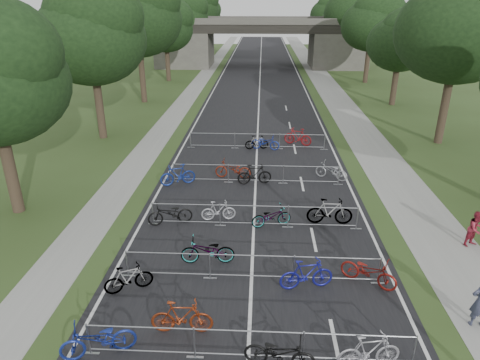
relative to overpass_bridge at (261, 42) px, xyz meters
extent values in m
cube|color=black|center=(0.00, -15.00, -3.53)|extent=(11.00, 140.00, 0.01)
cube|color=gray|center=(8.00, -15.00, -3.53)|extent=(3.00, 140.00, 0.01)
cube|color=gray|center=(-7.50, -15.00, -3.53)|extent=(2.00, 140.00, 0.01)
cube|color=silver|center=(0.00, -15.00, -3.53)|extent=(0.12, 140.00, 0.00)
cube|color=#4F4C46|center=(-11.50, 0.00, -1.03)|extent=(8.00, 8.00, 5.00)
cube|color=#4F4C46|center=(11.50, 0.00, -1.03)|extent=(8.00, 8.00, 5.00)
cube|color=black|center=(0.00, 0.00, 2.07)|extent=(30.00, 8.00, 1.20)
cube|color=#4F4C46|center=(0.00, -3.80, 3.07)|extent=(30.00, 0.40, 0.90)
cube|color=#4F4C46|center=(0.00, 3.80, 3.07)|extent=(30.00, 0.40, 0.90)
cylinder|color=#33261C|center=(-11.50, -49.00, -1.43)|extent=(0.56, 0.56, 4.20)
cylinder|color=#33261C|center=(-11.50, -37.00, -1.17)|extent=(0.56, 0.56, 4.72)
ellipsoid|color=black|center=(-11.50, -37.00, 3.46)|extent=(7.56, 7.56, 6.20)
sphere|color=black|center=(-10.90, -37.50, 4.97)|extent=(6.05, 6.05, 6.05)
sphere|color=black|center=(-12.00, -36.50, 2.51)|extent=(4.91, 4.91, 4.91)
cylinder|color=#33261C|center=(13.00, -37.00, -0.98)|extent=(0.56, 0.56, 5.11)
ellipsoid|color=black|center=(13.00, -37.00, 4.03)|extent=(8.18, 8.18, 6.70)
sphere|color=black|center=(13.60, -37.50, 5.66)|extent=(6.54, 6.54, 6.54)
sphere|color=black|center=(12.50, -36.50, 3.01)|extent=(5.31, 5.31, 5.31)
cylinder|color=#33261C|center=(-11.50, -25.00, -0.91)|extent=(0.56, 0.56, 5.25)
ellipsoid|color=black|center=(-11.50, -25.00, 4.24)|extent=(8.40, 8.40, 6.89)
sphere|color=black|center=(-10.90, -25.50, 5.92)|extent=(6.72, 6.72, 6.72)
sphere|color=black|center=(-12.00, -24.50, 3.19)|extent=(5.46, 5.46, 5.46)
cylinder|color=#33261C|center=(13.00, -25.00, -1.61)|extent=(0.56, 0.56, 3.85)
ellipsoid|color=black|center=(13.00, -25.00, 2.16)|extent=(6.16, 6.16, 5.05)
sphere|color=black|center=(13.60, -25.50, 3.40)|extent=(4.93, 4.93, 4.93)
sphere|color=black|center=(12.50, -24.50, 1.39)|extent=(4.00, 4.00, 4.00)
cylinder|color=#33261C|center=(-11.50, -13.00, -1.43)|extent=(0.56, 0.56, 4.20)
ellipsoid|color=black|center=(-11.50, -13.00, 2.68)|extent=(6.72, 6.72, 5.51)
sphere|color=black|center=(-10.90, -13.50, 4.03)|extent=(5.38, 5.38, 5.38)
sphere|color=black|center=(-12.00, -12.50, 1.84)|extent=(4.37, 4.37, 4.37)
cylinder|color=#33261C|center=(13.00, -13.00, -1.29)|extent=(0.56, 0.56, 4.48)
ellipsoid|color=black|center=(13.00, -13.00, 3.10)|extent=(7.17, 7.17, 5.88)
sphere|color=black|center=(13.60, -13.50, 4.53)|extent=(5.73, 5.73, 5.73)
sphere|color=black|center=(12.50, -12.50, 2.20)|extent=(4.66, 4.66, 4.66)
cylinder|color=#33261C|center=(-11.50, -1.00, -1.17)|extent=(0.56, 0.56, 4.72)
ellipsoid|color=black|center=(-11.50, -1.00, 3.46)|extent=(7.56, 7.56, 6.20)
sphere|color=black|center=(-10.90, -1.50, 4.97)|extent=(6.05, 6.05, 6.05)
sphere|color=black|center=(-12.00, -0.50, 2.51)|extent=(4.91, 4.91, 4.91)
cylinder|color=#33261C|center=(13.00, -1.00, -0.98)|extent=(0.56, 0.56, 5.11)
ellipsoid|color=black|center=(13.00, -1.00, 4.03)|extent=(8.18, 8.18, 6.70)
sphere|color=black|center=(13.60, -1.50, 5.66)|extent=(6.54, 6.54, 6.54)
sphere|color=black|center=(12.50, -0.50, 3.01)|extent=(5.31, 5.31, 5.31)
cylinder|color=#33261C|center=(-11.50, 11.00, -0.91)|extent=(0.56, 0.56, 5.25)
ellipsoid|color=black|center=(-11.50, 11.00, 4.24)|extent=(8.40, 8.40, 6.89)
sphere|color=black|center=(-12.00, 11.50, 3.19)|extent=(5.46, 5.46, 5.46)
cylinder|color=#33261C|center=(13.00, 11.00, -1.61)|extent=(0.56, 0.56, 3.85)
ellipsoid|color=black|center=(13.00, 11.00, 2.16)|extent=(6.16, 6.16, 5.05)
sphere|color=black|center=(13.60, 10.50, 3.40)|extent=(4.93, 4.93, 4.93)
sphere|color=black|center=(12.50, 11.50, 1.39)|extent=(4.00, 4.00, 4.00)
cylinder|color=#33261C|center=(-11.50, 23.00, -1.43)|extent=(0.56, 0.56, 4.20)
ellipsoid|color=black|center=(-11.50, 23.00, 2.68)|extent=(6.72, 6.72, 5.51)
sphere|color=black|center=(-10.90, 22.50, 4.03)|extent=(5.38, 5.38, 5.38)
sphere|color=black|center=(-12.00, 23.50, 1.84)|extent=(4.37, 4.37, 4.37)
cylinder|color=#33261C|center=(13.00, 23.00, -1.29)|extent=(0.56, 0.56, 4.48)
ellipsoid|color=black|center=(13.00, 23.00, 3.10)|extent=(7.17, 7.17, 5.88)
sphere|color=black|center=(13.60, 22.50, 4.53)|extent=(5.73, 5.73, 5.73)
sphere|color=black|center=(12.50, 23.50, 2.20)|extent=(4.66, 4.66, 4.66)
cylinder|color=#929499|center=(0.00, -57.80, -2.48)|extent=(9.20, 0.04, 0.04)
cylinder|color=#929499|center=(0.00, -57.80, -3.35)|extent=(9.20, 0.04, 0.04)
cylinder|color=#929499|center=(-4.60, -57.80, -2.98)|extent=(0.05, 0.05, 1.10)
cube|color=#929499|center=(-4.60, -57.80, -3.52)|extent=(0.50, 0.08, 0.03)
cylinder|color=#929499|center=(-1.53, -57.80, -2.98)|extent=(0.05, 0.05, 1.10)
cube|color=#929499|center=(-1.53, -57.80, -3.52)|extent=(0.50, 0.08, 0.03)
cylinder|color=#929499|center=(1.53, -57.80, -2.98)|extent=(0.05, 0.05, 1.10)
cylinder|color=#929499|center=(4.60, -57.80, -2.98)|extent=(0.05, 0.05, 1.10)
cylinder|color=#929499|center=(0.00, -54.00, -2.48)|extent=(9.20, 0.04, 0.04)
cylinder|color=#929499|center=(0.00, -54.00, -3.35)|extent=(9.20, 0.04, 0.04)
cylinder|color=#929499|center=(-4.60, -54.00, -2.98)|extent=(0.05, 0.05, 1.10)
cube|color=#929499|center=(-4.60, -54.00, -3.52)|extent=(0.50, 0.08, 0.03)
cylinder|color=#929499|center=(-1.53, -54.00, -2.98)|extent=(0.05, 0.05, 1.10)
cube|color=#929499|center=(-1.53, -54.00, -3.52)|extent=(0.50, 0.08, 0.03)
cylinder|color=#929499|center=(1.53, -54.00, -2.98)|extent=(0.05, 0.05, 1.10)
cube|color=#929499|center=(1.53, -54.00, -3.52)|extent=(0.50, 0.08, 0.03)
cylinder|color=#929499|center=(4.60, -54.00, -2.98)|extent=(0.05, 0.05, 1.10)
cube|color=#929499|center=(4.60, -54.00, -3.52)|extent=(0.50, 0.08, 0.03)
cylinder|color=#929499|center=(0.00, -50.00, -2.48)|extent=(9.20, 0.04, 0.04)
cylinder|color=#929499|center=(0.00, -50.00, -3.35)|extent=(9.20, 0.04, 0.04)
cylinder|color=#929499|center=(-4.60, -50.00, -2.98)|extent=(0.05, 0.05, 1.10)
cube|color=#929499|center=(-4.60, -50.00, -3.52)|extent=(0.50, 0.08, 0.03)
cylinder|color=#929499|center=(-1.53, -50.00, -2.98)|extent=(0.05, 0.05, 1.10)
cube|color=#929499|center=(-1.53, -50.00, -3.52)|extent=(0.50, 0.08, 0.03)
cylinder|color=#929499|center=(1.53, -50.00, -2.98)|extent=(0.05, 0.05, 1.10)
cube|color=#929499|center=(1.53, -50.00, -3.52)|extent=(0.50, 0.08, 0.03)
cylinder|color=#929499|center=(4.60, -50.00, -2.98)|extent=(0.05, 0.05, 1.10)
cube|color=#929499|center=(4.60, -50.00, -3.52)|extent=(0.50, 0.08, 0.03)
cylinder|color=#929499|center=(0.00, -45.00, -2.48)|extent=(9.20, 0.04, 0.04)
cylinder|color=#929499|center=(0.00, -45.00, -3.35)|extent=(9.20, 0.04, 0.04)
cylinder|color=#929499|center=(-4.60, -45.00, -2.98)|extent=(0.05, 0.05, 1.10)
cube|color=#929499|center=(-4.60, -45.00, -3.52)|extent=(0.50, 0.08, 0.03)
cylinder|color=#929499|center=(-1.53, -45.00, -2.98)|extent=(0.05, 0.05, 1.10)
cube|color=#929499|center=(-1.53, -45.00, -3.52)|extent=(0.50, 0.08, 0.03)
cylinder|color=#929499|center=(1.53, -45.00, -2.98)|extent=(0.05, 0.05, 1.10)
cube|color=#929499|center=(1.53, -45.00, -3.52)|extent=(0.50, 0.08, 0.03)
cylinder|color=#929499|center=(4.60, -45.00, -2.98)|extent=(0.05, 0.05, 1.10)
cube|color=#929499|center=(4.60, -45.00, -3.52)|extent=(0.50, 0.08, 0.03)
cylinder|color=#929499|center=(0.00, -39.00, -2.48)|extent=(9.20, 0.04, 0.04)
cylinder|color=#929499|center=(0.00, -39.00, -3.35)|extent=(9.20, 0.04, 0.04)
cylinder|color=#929499|center=(-4.60, -39.00, -2.98)|extent=(0.05, 0.05, 1.10)
cube|color=#929499|center=(-4.60, -39.00, -3.52)|extent=(0.50, 0.08, 0.03)
cylinder|color=#929499|center=(-1.53, -39.00, -2.98)|extent=(0.05, 0.05, 1.10)
cube|color=#929499|center=(-1.53, -39.00, -3.52)|extent=(0.50, 0.08, 0.03)
cylinder|color=#929499|center=(1.53, -39.00, -2.98)|extent=(0.05, 0.05, 1.10)
cube|color=#929499|center=(1.53, -39.00, -3.52)|extent=(0.50, 0.08, 0.03)
cylinder|color=#929499|center=(4.60, -39.00, -2.98)|extent=(0.05, 0.05, 1.10)
cube|color=#929499|center=(4.60, -39.00, -3.52)|extent=(0.50, 0.08, 0.03)
imported|color=navy|center=(-4.30, -57.85, -2.97)|extent=(2.28, 1.44, 1.13)
imported|color=maroon|center=(-2.07, -56.80, -2.95)|extent=(1.94, 0.60, 1.16)
imported|color=black|center=(0.88, -58.02, -3.00)|extent=(2.10, 1.01, 1.06)
imported|color=#A7A6AE|center=(3.35, -57.88, -2.98)|extent=(1.89, 0.81, 1.10)
imported|color=#929499|center=(-4.30, -54.86, -3.02)|extent=(1.76, 1.17, 1.03)
imported|color=#929499|center=(-1.73, -53.01, -2.98)|extent=(2.14, 0.89, 1.10)
imported|color=navy|center=(1.94, -54.40, -2.95)|extent=(2.03, 0.94, 1.17)
imported|color=maroon|center=(4.20, -54.04, -2.99)|extent=(2.14, 1.68, 1.08)
imported|color=black|center=(-3.81, -49.97, -3.00)|extent=(2.15, 1.28, 1.07)
imported|color=#BBBBC4|center=(-1.66, -49.46, -3.05)|extent=(1.66, 0.71, 0.97)
imported|color=#929499|center=(0.78, -49.91, -3.05)|extent=(1.97, 1.19, 0.98)
imported|color=#929499|center=(3.44, -49.57, -2.91)|extent=(2.09, 0.62, 1.25)
imported|color=navy|center=(-4.30, -45.46, -2.94)|extent=(2.04, 1.26, 1.19)
imported|color=maroon|center=(-1.32, -44.38, -2.99)|extent=(2.15, 0.96, 1.09)
imported|color=black|center=(-0.06, -45.14, -2.96)|extent=(1.98, 0.87, 1.15)
imported|color=#9EA0A6|center=(4.30, -44.23, -3.03)|extent=(1.98, 1.52, 1.00)
imported|color=#929499|center=(-0.02, -39.13, -3.05)|extent=(1.67, 0.74, 0.97)
imported|color=#1B3097|center=(0.56, -39.17, -3.02)|extent=(2.05, 1.05, 1.03)
imported|color=maroon|center=(2.85, -38.04, -2.93)|extent=(2.07, 1.31, 1.21)
imported|color=maroon|center=(9.20, -51.15, -2.76)|extent=(0.93, 0.85, 1.55)
camera|label=1|loc=(0.23, -67.07, 6.03)|focal=32.00mm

